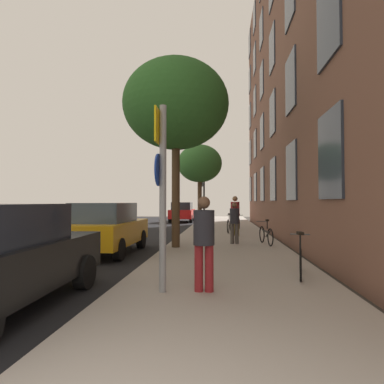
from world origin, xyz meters
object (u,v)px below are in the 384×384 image
object	(u,v)px
bicycle_2	(230,225)
tree_near	(176,105)
car_2	(182,212)
tree_far	(200,164)
bicycle_1	(266,235)
bicycle_0	(300,259)
bicycle_3	(239,224)
pedestrian_2	(235,213)
sign_post	(161,182)
car_1	(106,228)
pedestrian_0	(204,237)
traffic_light	(203,190)
pedestrian_1	(234,220)

from	to	relation	value
bicycle_2	tree_near	bearing A→B (deg)	-109.14
car_2	tree_far	bearing A→B (deg)	-76.15
bicycle_1	car_2	size ratio (longest dim) A/B	0.42
bicycle_0	tree_near	bearing A→B (deg)	127.48
tree_near	bicycle_1	world-z (taller)	tree_near
bicycle_3	pedestrian_2	bearing A→B (deg)	-96.04
sign_post	car_1	xyz separation A→B (m)	(-2.65, 4.69, -1.16)
pedestrian_0	sign_post	bearing A→B (deg)	-173.63
traffic_light	car_2	world-z (taller)	traffic_light
tree_near	pedestrian_2	bearing A→B (deg)	61.66
bicycle_0	car_2	world-z (taller)	car_2
sign_post	tree_near	xyz separation A→B (m)	(-0.53, 5.58, 3.01)
pedestrian_1	sign_post	bearing A→B (deg)	-102.71
traffic_light	car_2	size ratio (longest dim) A/B	0.89
sign_post	car_1	distance (m)	5.51
bicycle_0	pedestrian_2	xyz separation A→B (m)	(-1.01, 8.20, 0.67)
tree_far	pedestrian_0	xyz separation A→B (m)	(0.97, -13.46, -2.83)
tree_near	tree_far	xyz separation A→B (m)	(0.29, 7.96, -1.12)
bicycle_2	car_1	world-z (taller)	car_1
bicycle_1	pedestrian_2	distance (m)	3.27
bicycle_0	car_2	bearing A→B (deg)	103.61
bicycle_3	pedestrian_1	world-z (taller)	pedestrian_1
pedestrian_0	pedestrian_1	bearing A→B (deg)	83.29
car_1	car_2	bearing A→B (deg)	88.52
tree_far	car_1	world-z (taller)	tree_far
bicycle_1	tree_near	bearing A→B (deg)	-162.46
bicycle_1	pedestrian_1	world-z (taller)	pedestrian_1
traffic_light	tree_near	world-z (taller)	tree_near
bicycle_2	car_1	size ratio (longest dim) A/B	0.42
traffic_light	bicycle_1	distance (m)	11.90
tree_near	pedestrian_2	distance (m)	5.99
pedestrian_0	car_2	bearing A→B (deg)	97.81
bicycle_3	car_1	xyz separation A→B (m)	(-4.64, -8.15, 0.37)
bicycle_2	bicycle_3	bearing A→B (deg)	70.83
pedestrian_0	traffic_light	bearing A→B (deg)	93.38
tree_near	bicycle_2	distance (m)	7.49
tree_far	car_1	bearing A→B (deg)	-105.26
bicycle_0	bicycle_2	bearing A→B (deg)	97.15
car_2	car_1	bearing A→B (deg)	-91.48
sign_post	bicycle_2	bearing A→B (deg)	82.74
bicycle_0	pedestrian_0	distance (m)	2.42
sign_post	pedestrian_0	bearing A→B (deg)	6.37
car_1	bicycle_2	bearing A→B (deg)	58.04
bicycle_0	pedestrian_2	size ratio (longest dim) A/B	0.87
pedestrian_2	car_2	size ratio (longest dim) A/B	0.46
tree_far	car_2	distance (m)	8.81
sign_post	tree_far	distance (m)	13.67
pedestrian_2	bicycle_0	bearing A→B (deg)	-82.96
bicycle_0	bicycle_3	size ratio (longest dim) A/B	0.96
bicycle_2	pedestrian_2	xyz separation A→B (m)	(0.22, -1.61, 0.66)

